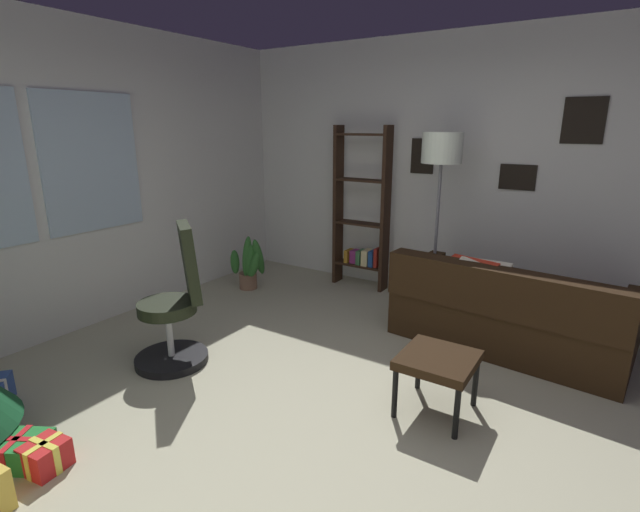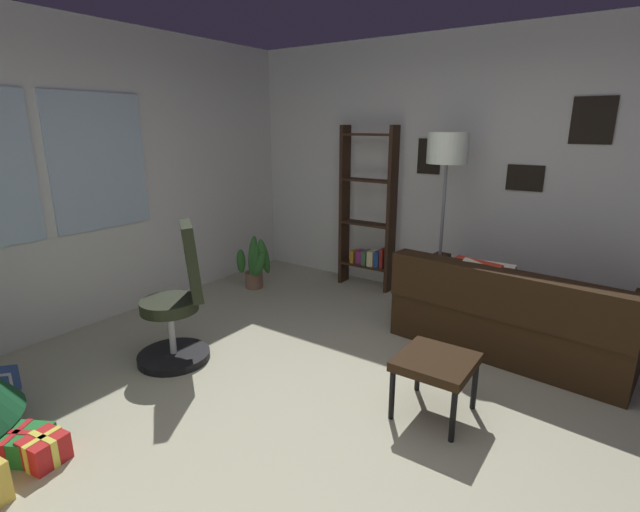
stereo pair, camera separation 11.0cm
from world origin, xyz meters
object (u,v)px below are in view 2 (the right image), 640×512
at_px(gift_box_green, 19,444).
at_px(office_chair, 178,309).
at_px(bookshelf, 368,218).
at_px(gift_box_red, 44,450).
at_px(potted_plant, 255,265).
at_px(floor_lamp, 447,161).
at_px(footstool, 436,365).
at_px(couch, 527,316).

distance_m(gift_box_green, office_chair, 1.33).
bearing_deg(gift_box_green, bookshelf, -2.82).
distance_m(gift_box_red, bookshelf, 3.67).
height_order(office_chair, potted_plant, office_chair).
height_order(gift_box_green, floor_lamp, floor_lamp).
relative_size(gift_box_green, potted_plant, 0.61).
bearing_deg(gift_box_red, footstool, -43.57).
relative_size(bookshelf, potted_plant, 2.83).
bearing_deg(potted_plant, couch, -84.85).
distance_m(footstool, office_chair, 1.98).
bearing_deg(potted_plant, gift_box_red, -160.73).
distance_m(office_chair, potted_plant, 1.67).
height_order(office_chair, floor_lamp, floor_lamp).
height_order(gift_box_red, gift_box_green, gift_box_red).
xyz_separation_m(bookshelf, potted_plant, (-0.83, 0.97, -0.52)).
xyz_separation_m(gift_box_green, office_chair, (1.27, 0.16, 0.35)).
bearing_deg(bookshelf, couch, -107.27).
bearing_deg(bookshelf, footstool, -140.61).
bearing_deg(office_chair, bookshelf, -8.17).
bearing_deg(footstool, gift_box_red, 136.43).
height_order(gift_box_red, potted_plant, potted_plant).
height_order(office_chair, bookshelf, bookshelf).
height_order(couch, potted_plant, couch).
bearing_deg(bookshelf, potted_plant, 130.70).
distance_m(couch, gift_box_green, 3.69).
height_order(couch, bookshelf, bookshelf).
distance_m(gift_box_green, floor_lamp, 3.83).
height_order(couch, office_chair, office_chair).
distance_m(bookshelf, potted_plant, 1.37).
height_order(footstool, potted_plant, potted_plant).
bearing_deg(couch, potted_plant, 95.15).
height_order(gift_box_green, bookshelf, bookshelf).
xyz_separation_m(couch, floor_lamp, (0.30, 0.89, 1.22)).
distance_m(gift_box_red, office_chair, 1.31).
distance_m(office_chair, floor_lamp, 2.69).
relative_size(gift_box_red, floor_lamp, 0.13).
bearing_deg(gift_box_green, footstool, -45.71).
distance_m(bookshelf, floor_lamp, 1.21).
bearing_deg(gift_box_green, potted_plant, 15.58).
relative_size(gift_box_green, bookshelf, 0.22).
bearing_deg(floor_lamp, gift_box_green, 161.33).
bearing_deg(footstool, gift_box_green, 134.29).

